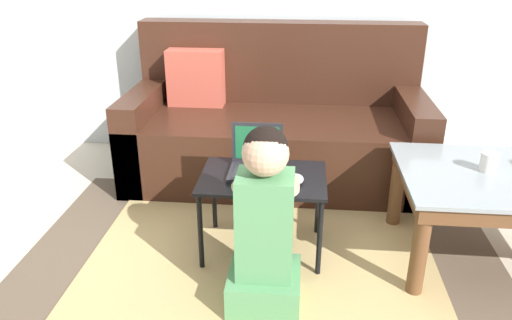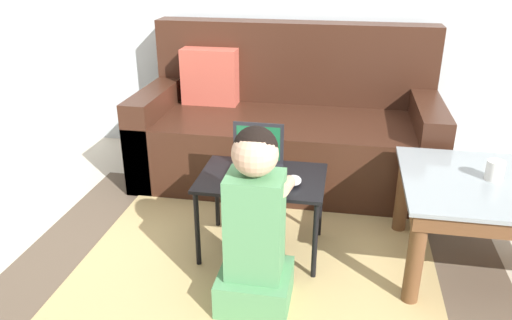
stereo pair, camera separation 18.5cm
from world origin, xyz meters
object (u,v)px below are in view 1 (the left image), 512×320
(laptop_desk, at_px, (263,185))
(laptop, at_px, (256,165))
(computer_mouse, at_px, (296,179))
(couch, at_px, (274,128))
(cup_on_table, at_px, (489,162))
(person_seated, at_px, (265,227))

(laptop_desk, relative_size, laptop, 2.40)
(laptop_desk, xyz_separation_m, computer_mouse, (0.15, -0.05, 0.06))
(couch, height_order, laptop_desk, couch)
(couch, relative_size, cup_on_table, 20.77)
(couch, xyz_separation_m, laptop, (-0.04, -0.88, 0.13))
(couch, distance_m, person_seated, 1.31)
(couch, relative_size, laptop, 7.45)
(computer_mouse, relative_size, person_seated, 0.12)
(laptop, bearing_deg, couch, 87.64)
(laptop_desk, bearing_deg, cup_on_table, 2.81)
(laptop, xyz_separation_m, computer_mouse, (0.19, -0.09, -0.02))
(person_seated, distance_m, cup_on_table, 1.08)
(person_seated, bearing_deg, computer_mouse, 71.72)
(person_seated, xyz_separation_m, cup_on_table, (0.97, 0.44, 0.13))
(laptop_desk, distance_m, person_seated, 0.39)
(couch, bearing_deg, laptop_desk, -89.86)
(laptop_desk, xyz_separation_m, cup_on_table, (1.01, 0.05, 0.14))
(laptop_desk, relative_size, cup_on_table, 6.69)
(computer_mouse, bearing_deg, laptop_desk, 161.03)
(laptop_desk, height_order, laptop, laptop)
(laptop, xyz_separation_m, person_seated, (0.08, -0.43, -0.07))
(laptop, xyz_separation_m, cup_on_table, (1.05, 0.01, 0.06))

